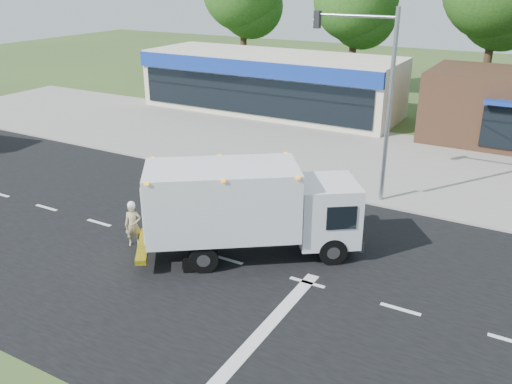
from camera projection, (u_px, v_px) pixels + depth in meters
ground at (228, 260)px, 18.62m from camera, size 120.00×120.00×0.00m
road_asphalt at (228, 260)px, 18.62m from camera, size 60.00×14.00×0.02m
sidewalk at (322, 184)px, 25.20m from camera, size 60.00×2.40×0.12m
parking_apron at (363, 151)px, 29.90m from camera, size 60.00×9.00×0.02m
lane_markings at (241, 289)px, 16.90m from camera, size 55.20×7.00×0.01m
ems_box_truck at (247, 205)px, 18.26m from camera, size 7.40×6.23×3.31m
emergency_worker at (133, 224)px, 19.33m from camera, size 0.70×0.65×1.72m
retail_strip_mall at (270, 82)px, 38.04m from camera, size 18.00×6.20×4.00m
traffic_signal_pole at (375, 86)px, 21.82m from camera, size 3.51×0.25×8.00m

